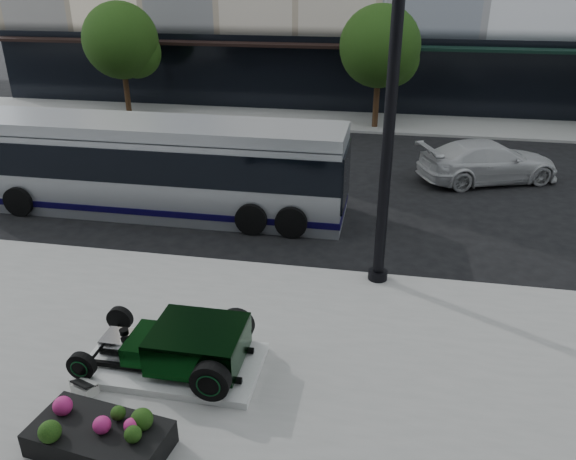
% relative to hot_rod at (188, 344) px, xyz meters
% --- Properties ---
extents(ground, '(120.00, 120.00, 0.00)m').
position_rel_hot_rod_xyz_m(ground, '(1.67, 6.49, -0.70)').
color(ground, black).
rests_on(ground, ground).
extents(sidewalk_far, '(70.00, 4.00, 0.12)m').
position_rel_hot_rod_xyz_m(sidewalk_far, '(1.67, 20.49, -0.64)').
color(sidewalk_far, gray).
rests_on(sidewalk_far, ground).
extents(street_trees, '(29.80, 3.80, 5.70)m').
position_rel_hot_rod_xyz_m(street_trees, '(2.81, 19.57, 3.07)').
color(street_trees, black).
rests_on(street_trees, sidewalk_far).
extents(display_plinth, '(3.40, 1.80, 0.15)m').
position_rel_hot_rod_xyz_m(display_plinth, '(-0.33, -0.00, -0.50)').
color(display_plinth, silver).
rests_on(display_plinth, sidewalk_near).
extents(hot_rod, '(3.22, 2.00, 0.81)m').
position_rel_hot_rod_xyz_m(hot_rod, '(0.00, 0.00, 0.00)').
color(hot_rod, black).
rests_on(hot_rod, display_plinth).
extents(info_plaque, '(0.48, 0.41, 0.31)m').
position_rel_hot_rod_xyz_m(info_plaque, '(-1.64, -1.02, -0.45)').
color(info_plaque, silver).
rests_on(info_plaque, sidewalk_near).
extents(lamppost, '(0.48, 0.48, 8.80)m').
position_rel_hot_rod_xyz_m(lamppost, '(3.43, 4.22, 3.49)').
color(lamppost, black).
rests_on(lamppost, sidewalk_near).
extents(flower_planter, '(2.33, 1.40, 0.71)m').
position_rel_hot_rod_xyz_m(flower_planter, '(-0.72, -2.17, -0.32)').
color(flower_planter, black).
rests_on(flower_planter, sidewalk_near).
extents(transit_bus, '(12.12, 2.88, 2.92)m').
position_rel_hot_rod_xyz_m(transit_bus, '(-3.75, 7.75, 0.79)').
color(transit_bus, '#A1A5AA').
rests_on(transit_bus, ground).
extents(white_sedan, '(5.58, 3.87, 1.50)m').
position_rel_hot_rod_xyz_m(white_sedan, '(7.11, 12.59, 0.05)').
color(white_sedan, silver).
rests_on(white_sedan, ground).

